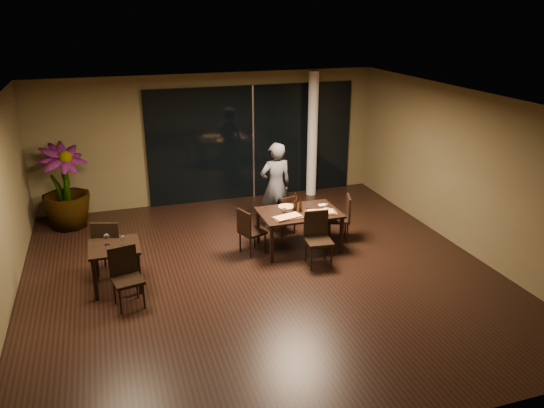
# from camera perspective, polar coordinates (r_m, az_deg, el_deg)

# --- Properties ---
(ground) EXTENTS (8.00, 8.00, 0.00)m
(ground) POSITION_cam_1_polar(r_m,az_deg,el_deg) (9.36, -1.18, -7.51)
(ground) COLOR black
(ground) RESTS_ON ground
(wall_back) EXTENTS (8.00, 0.10, 3.00)m
(wall_back) POSITION_cam_1_polar(r_m,az_deg,el_deg) (12.53, -6.63, 7.03)
(wall_back) COLOR brown
(wall_back) RESTS_ON ground
(wall_front) EXTENTS (8.00, 0.10, 3.00)m
(wall_front) POSITION_cam_1_polar(r_m,az_deg,el_deg) (5.37, 11.60, -12.54)
(wall_front) COLOR brown
(wall_front) RESTS_ON ground
(wall_right) EXTENTS (0.10, 8.00, 3.00)m
(wall_right) POSITION_cam_1_polar(r_m,az_deg,el_deg) (10.59, 20.28, 3.35)
(wall_right) COLOR brown
(wall_right) RESTS_ON ground
(ceiling) EXTENTS (8.00, 8.00, 0.04)m
(ceiling) POSITION_cam_1_polar(r_m,az_deg,el_deg) (8.37, -1.33, 11.06)
(ceiling) COLOR silver
(ceiling) RESTS_ON wall_back
(window_panel) EXTENTS (5.00, 0.06, 2.70)m
(window_panel) POSITION_cam_1_polar(r_m,az_deg,el_deg) (12.71, -2.08, 6.64)
(window_panel) COLOR black
(window_panel) RESTS_ON ground
(column) EXTENTS (0.24, 0.24, 3.00)m
(column) POSITION_cam_1_polar(r_m,az_deg,el_deg) (12.84, 4.37, 7.42)
(column) COLOR silver
(column) RESTS_ON ground
(main_table) EXTENTS (1.50, 1.00, 0.75)m
(main_table) POSITION_cam_1_polar(r_m,az_deg,el_deg) (10.05, 2.94, -1.23)
(main_table) COLOR black
(main_table) RESTS_ON ground
(side_table) EXTENTS (0.80, 0.80, 0.75)m
(side_table) POSITION_cam_1_polar(r_m,az_deg,el_deg) (9.04, -16.56, -5.06)
(side_table) COLOR black
(side_table) RESTS_ON ground
(chair_main_far) EXTENTS (0.48, 0.48, 0.84)m
(chair_main_far) POSITION_cam_1_polar(r_m,az_deg,el_deg) (10.73, 1.51, -0.96)
(chair_main_far) COLOR black
(chair_main_far) RESTS_ON ground
(chair_main_near) EXTENTS (0.49, 0.49, 0.97)m
(chair_main_near) POSITION_cam_1_polar(r_m,az_deg,el_deg) (9.54, 4.92, -3.38)
(chair_main_near) COLOR black
(chair_main_near) RESTS_ON ground
(chair_main_left) EXTENTS (0.53, 0.53, 0.89)m
(chair_main_left) POSITION_cam_1_polar(r_m,az_deg,el_deg) (9.87, -2.50, -2.76)
(chair_main_left) COLOR black
(chair_main_left) RESTS_ON ground
(chair_main_right) EXTENTS (0.54, 0.54, 0.92)m
(chair_main_right) POSITION_cam_1_polar(r_m,az_deg,el_deg) (10.55, 7.58, -1.25)
(chair_main_right) COLOR black
(chair_main_right) RESTS_ON ground
(chair_side_far) EXTENTS (0.59, 0.59, 1.02)m
(chair_side_far) POSITION_cam_1_polar(r_m,az_deg,el_deg) (9.52, -17.16, -4.18)
(chair_side_far) COLOR black
(chair_side_far) RESTS_ON ground
(chair_side_near) EXTENTS (0.52, 0.52, 0.94)m
(chair_side_near) POSITION_cam_1_polar(r_m,az_deg,el_deg) (8.53, -15.47, -7.24)
(chair_side_near) COLOR black
(chair_side_near) RESTS_ON ground
(diner) EXTENTS (0.64, 0.44, 1.83)m
(diner) POSITION_cam_1_polar(r_m,az_deg,el_deg) (10.92, 0.40, 1.95)
(diner) COLOR #303235
(diner) RESTS_ON ground
(potted_plant) EXTENTS (1.34, 1.34, 1.78)m
(potted_plant) POSITION_cam_1_polar(r_m,az_deg,el_deg) (11.77, -21.40, 1.72)
(potted_plant) COLOR #1D4F1A
(potted_plant) RESTS_ON ground
(pizza_board_left) EXTENTS (0.57, 0.33, 0.01)m
(pizza_board_left) POSITION_cam_1_polar(r_m,az_deg,el_deg) (9.71, 1.70, -1.48)
(pizza_board_left) COLOR #472616
(pizza_board_left) RESTS_ON main_table
(pizza_board_right) EXTENTS (0.63, 0.39, 0.01)m
(pizza_board_right) POSITION_cam_1_polar(r_m,az_deg,el_deg) (9.99, 5.27, -0.94)
(pizza_board_right) COLOR #482E17
(pizza_board_right) RESTS_ON main_table
(oblong_pizza_left) EXTENTS (0.52, 0.33, 0.02)m
(oblong_pizza_left) POSITION_cam_1_polar(r_m,az_deg,el_deg) (9.71, 1.70, -1.39)
(oblong_pizza_left) COLOR maroon
(oblong_pizza_left) RESTS_ON pizza_board_left
(oblong_pizza_right) EXTENTS (0.51, 0.32, 0.02)m
(oblong_pizza_right) POSITION_cam_1_polar(r_m,az_deg,el_deg) (9.98, 5.27, -0.85)
(oblong_pizza_right) COLOR maroon
(oblong_pizza_right) RESTS_ON pizza_board_right
(round_pizza) EXTENTS (0.31, 0.31, 0.01)m
(round_pizza) POSITION_cam_1_polar(r_m,az_deg,el_deg) (10.24, 1.55, -0.30)
(round_pizza) COLOR #B53014
(round_pizza) RESTS_ON main_table
(bottle_a) EXTENTS (0.07, 0.07, 0.30)m
(bottle_a) POSITION_cam_1_polar(r_m,az_deg,el_deg) (9.99, 2.48, 0.03)
(bottle_a) COLOR black
(bottle_a) RESTS_ON main_table
(bottle_b) EXTENTS (0.06, 0.06, 0.26)m
(bottle_b) POSITION_cam_1_polar(r_m,az_deg,el_deg) (9.98, 3.09, -0.12)
(bottle_b) COLOR black
(bottle_b) RESTS_ON main_table
(bottle_c) EXTENTS (0.07, 0.07, 0.33)m
(bottle_c) POSITION_cam_1_polar(r_m,az_deg,el_deg) (10.08, 2.53, 0.31)
(bottle_c) COLOR black
(bottle_c) RESTS_ON main_table
(tumbler_left) EXTENTS (0.07, 0.07, 0.08)m
(tumbler_left) POSITION_cam_1_polar(r_m,az_deg,el_deg) (9.96, 1.34, -0.70)
(tumbler_left) COLOR white
(tumbler_left) RESTS_ON main_table
(tumbler_right) EXTENTS (0.08, 0.08, 0.10)m
(tumbler_right) POSITION_cam_1_polar(r_m,az_deg,el_deg) (10.15, 3.96, -0.27)
(tumbler_right) COLOR white
(tumbler_right) RESTS_ON main_table
(napkin_near) EXTENTS (0.20, 0.16, 0.01)m
(napkin_near) POSITION_cam_1_polar(r_m,az_deg,el_deg) (10.15, 5.77, -0.58)
(napkin_near) COLOR white
(napkin_near) RESTS_ON main_table
(napkin_far) EXTENTS (0.19, 0.11, 0.01)m
(napkin_far) POSITION_cam_1_polar(r_m,az_deg,el_deg) (10.38, 5.52, -0.09)
(napkin_far) COLOR silver
(napkin_far) RESTS_ON main_table
(wine_glass_a) EXTENTS (0.08, 0.08, 0.19)m
(wine_glass_a) POSITION_cam_1_polar(r_m,az_deg,el_deg) (9.01, -17.35, -3.67)
(wine_glass_a) COLOR white
(wine_glass_a) RESTS_ON side_table
(wine_glass_b) EXTENTS (0.08, 0.08, 0.18)m
(wine_glass_b) POSITION_cam_1_polar(r_m,az_deg,el_deg) (8.91, -15.79, -3.83)
(wine_glass_b) COLOR white
(wine_glass_b) RESTS_ON side_table
(side_napkin) EXTENTS (0.20, 0.15, 0.01)m
(side_napkin) POSITION_cam_1_polar(r_m,az_deg,el_deg) (8.81, -16.26, -4.75)
(side_napkin) COLOR white
(side_napkin) RESTS_ON side_table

